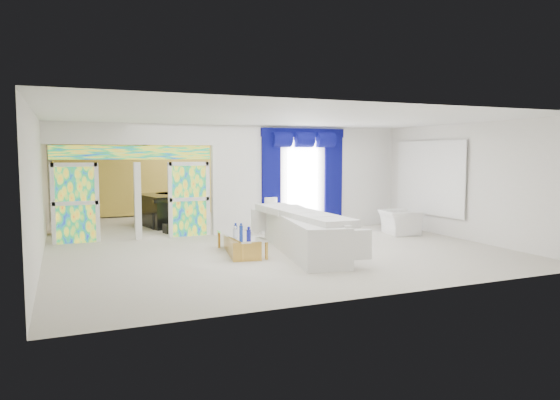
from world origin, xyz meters
name	(u,v)px	position (x,y,z in m)	size (l,w,h in m)	color
floor	(252,238)	(0.00, 0.00, 0.00)	(12.00, 12.00, 0.00)	#B7AF9E
dividing_wall	(309,178)	(2.15, 1.00, 1.50)	(5.70, 0.18, 3.00)	white
dividing_header	(133,134)	(-2.85, 1.00, 2.73)	(4.30, 0.18, 0.55)	white
stained_panel_left	(75,203)	(-4.28, 1.00, 1.00)	(0.95, 0.04, 2.00)	#994C3F
stained_panel_right	(189,199)	(-1.42, 1.00, 1.00)	(0.95, 0.04, 2.00)	#994C3F
stained_transom	(133,153)	(-2.85, 1.00, 2.25)	(4.00, 0.05, 0.35)	#994C3F
window_pane	(303,180)	(1.90, 0.90, 1.45)	(1.00, 0.02, 2.30)	white
blue_drape_left	(271,183)	(0.90, 0.87, 1.40)	(0.55, 0.10, 2.80)	#070346
blue_drape_right	(333,181)	(2.90, 0.87, 1.40)	(0.55, 0.10, 2.80)	#070346
blue_pelmet	(303,133)	(1.90, 0.87, 2.82)	(2.60, 0.12, 0.25)	#070346
wall_mirror	(430,178)	(4.94, -1.00, 1.55)	(0.04, 2.70, 1.90)	white
gold_curtains	(197,173)	(0.00, 5.90, 1.50)	(9.70, 0.12, 2.90)	gold
white_sofa	(302,234)	(0.43, -2.18, 0.41)	(0.91, 4.27, 0.81)	white
coffee_table	(241,245)	(-0.92, -1.88, 0.20)	(0.60, 1.80, 0.40)	#B98C39
console_table	(281,224)	(1.15, 0.76, 0.20)	(1.23, 0.39, 0.41)	white
table_lamp	(271,208)	(0.85, 0.76, 0.70)	(0.36, 0.36, 0.58)	white
armchair	(399,222)	(3.99, -0.95, 0.33)	(1.01, 0.88, 0.65)	white
grand_piano	(167,210)	(-1.58, 3.36, 0.48)	(1.44, 1.89, 0.96)	black
piano_bench	(178,228)	(-1.58, 1.76, 0.14)	(0.82, 0.32, 0.27)	black
tv_console	(65,219)	(-4.51, 2.69, 0.41)	(0.57, 0.51, 0.82)	tan
chandelier	(142,139)	(-2.30, 3.40, 2.65)	(0.60, 0.60, 0.60)	gold
decanters	(242,232)	(-0.92, -1.97, 0.49)	(0.23, 1.25, 0.24)	white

